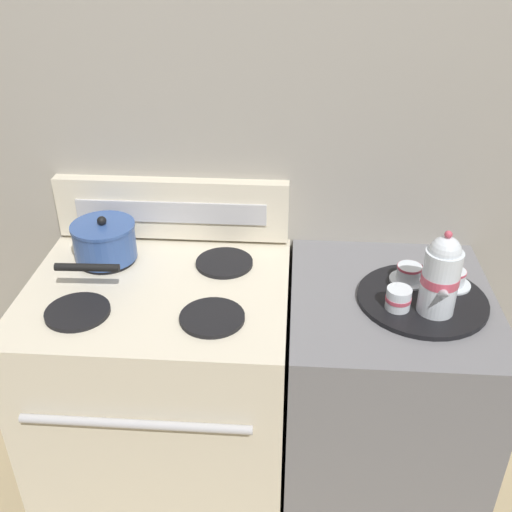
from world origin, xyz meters
name	(u,v)px	position (x,y,z in m)	size (l,w,h in m)	color
ground_plane	(257,503)	(0.00, 0.00, 0.00)	(6.00, 6.00, 0.00)	tan
wall_back	(264,184)	(0.00, 0.33, 1.10)	(6.00, 0.05, 2.20)	#9E998E
stove	(168,405)	(-0.29, 0.00, 0.46)	(0.75, 0.65, 0.93)	beige
control_panel	(172,209)	(-0.29, 0.29, 1.03)	(0.74, 0.05, 0.20)	beige
side_counter	(377,416)	(0.38, 0.00, 0.46)	(0.57, 0.62, 0.92)	slate
saucepan	(104,241)	(-0.47, 0.14, 0.99)	(0.19, 0.29, 0.14)	#335193
serving_tray	(422,299)	(0.46, -0.02, 0.92)	(0.35, 0.35, 0.01)	black
teapot	(441,275)	(0.48, -0.08, 1.04)	(0.10, 0.16, 0.24)	silver
teacup_left	(409,273)	(0.43, 0.06, 0.96)	(0.11, 0.11, 0.05)	silver
teacup_right	(453,278)	(0.55, 0.05, 0.96)	(0.11, 0.11, 0.05)	silver
creamer_jug	(398,298)	(0.38, -0.07, 0.96)	(0.07, 0.07, 0.06)	silver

